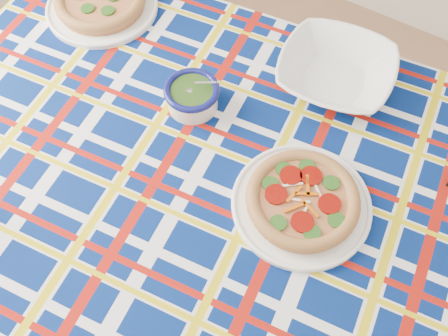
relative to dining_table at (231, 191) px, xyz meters
The scene contains 6 objects.
dining_table is the anchor object (origin of this frame).
tablecloth 0.03m from the dining_table, 161.57° to the left, with size 1.78×1.12×0.12m, color navy, non-canonical shape.
main_focaccia_plate 0.22m from the dining_table, ahead, with size 0.34×0.34×0.07m, color #AC673D, non-canonical shape.
pesto_bowl 0.27m from the dining_table, 147.58° to the left, with size 0.15×0.15×0.09m, color #19350E, non-canonical shape.
serving_bowl 0.43m from the dining_table, 78.47° to the left, with size 0.31×0.31×0.08m, color white.
second_focaccia_plate 0.71m from the dining_table, 155.81° to the left, with size 0.35×0.35×0.06m, color #AC673D, non-canonical shape.
Camera 1 is at (-0.18, -0.22, 1.89)m, focal length 40.00 mm.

